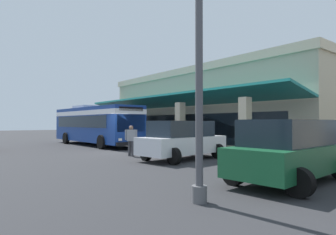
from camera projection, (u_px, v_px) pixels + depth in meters
The scene contains 9 objects.
ground at pixel (205, 146), 23.24m from camera, with size 120.00×120.00×0.00m, color #2D2D30.
curb_strip at pixel (158, 145), 23.39m from camera, with size 27.48×0.50×0.12m, color #9E998E.
plaza_building at pixel (233, 108), 29.45m from camera, with size 23.20×17.06×6.70m.
transit_bus at pixel (95, 123), 24.00m from camera, with size 11.28×3.04×3.34m.
parked_suv_white at pixel (182, 140), 14.66m from camera, with size 3.01×4.96×1.97m.
parked_suv_green at pixel (290, 150), 9.00m from camera, with size 2.91×4.91×1.97m.
pedestrian at pixel (131, 139), 16.11m from camera, with size 0.48×0.55×1.71m.
potted_palm at pixel (138, 133), 27.70m from camera, with size 1.88×1.60×3.21m.
lot_light_pole at pixel (199, 23), 6.83m from camera, with size 0.60×0.60×7.94m.
Camera 1 is at (16.33, -8.85, 1.88)m, focal length 30.83 mm.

